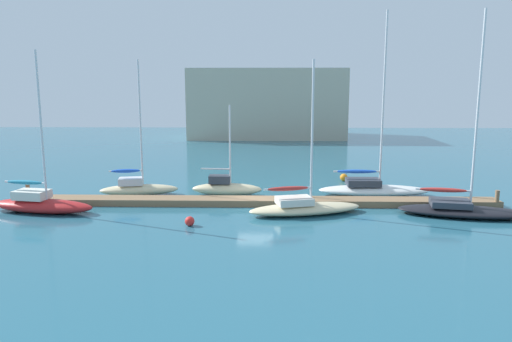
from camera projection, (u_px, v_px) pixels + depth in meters
ground_plane at (255, 205)px, 33.58m from camera, size 120.00×120.00×0.00m
dock_pier at (255, 201)px, 33.54m from camera, size 33.11×1.63×0.46m
dock_piling_near_end at (28, 193)px, 34.50m from camera, size 0.28×0.28×1.24m
dock_piling_far_end at (497, 199)px, 32.44m from camera, size 0.28×0.28×1.24m
sailboat_0 at (41, 203)px, 31.48m from camera, size 7.23×3.09×10.28m
sailboat_1 at (138, 187)px, 36.31m from camera, size 5.95×2.56×9.94m
sailboat_2 at (226, 187)px, 36.31m from camera, size 5.28×1.63×6.72m
sailboat_3 at (304, 206)px, 31.04m from camera, size 7.67×3.92×9.71m
sailboat_4 at (372, 188)px, 36.25m from camera, size 8.18×2.37×13.33m
sailboat_5 at (461, 208)px, 30.63m from camera, size 8.28×4.01×12.58m
mooring_buoy_orange at (344, 177)px, 41.64m from camera, size 0.65×0.65×0.65m
mooring_buoy_red at (190, 221)px, 28.50m from camera, size 0.57×0.57×0.57m
harbor_building_distant at (267, 103)px, 76.24m from camera, size 23.50×12.80×10.47m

